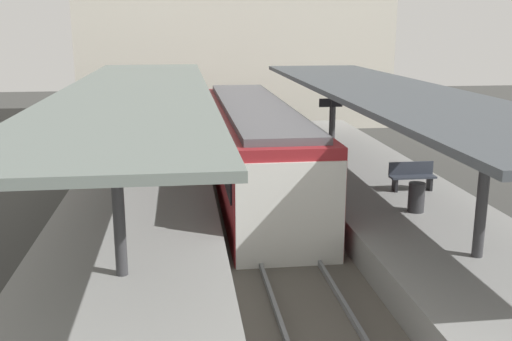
{
  "coord_description": "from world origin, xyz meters",
  "views": [
    {
      "loc": [
        -2.52,
        -16.21,
        5.9
      ],
      "look_at": [
        -0.26,
        1.37,
        1.52
      ],
      "focal_mm": 41.3,
      "sensor_mm": 36.0,
      "label": 1
    }
  ],
  "objects_px": {
    "commuter_train": "(255,148)",
    "litter_bin": "(416,197)",
    "platform_bench": "(412,175)",
    "platform_sign": "(330,114)",
    "passenger_near_bench": "(192,140)"
  },
  "relations": [
    {
      "from": "litter_bin",
      "to": "platform_sign",
      "type": "bearing_deg",
      "value": 94.52
    },
    {
      "from": "commuter_train",
      "to": "platform_sign",
      "type": "distance_m",
      "value": 3.72
    },
    {
      "from": "platform_bench",
      "to": "platform_sign",
      "type": "height_order",
      "value": "platform_sign"
    },
    {
      "from": "commuter_train",
      "to": "litter_bin",
      "type": "relative_size",
      "value": 17.17
    },
    {
      "from": "passenger_near_bench",
      "to": "platform_sign",
      "type": "bearing_deg",
      "value": 7.68
    },
    {
      "from": "platform_sign",
      "to": "passenger_near_bench",
      "type": "bearing_deg",
      "value": -172.32
    },
    {
      "from": "platform_sign",
      "to": "litter_bin",
      "type": "bearing_deg",
      "value": -85.48
    },
    {
      "from": "commuter_train",
      "to": "platform_sign",
      "type": "bearing_deg",
      "value": 29.74
    },
    {
      "from": "commuter_train",
      "to": "litter_bin",
      "type": "distance_m",
      "value": 6.58
    },
    {
      "from": "platform_bench",
      "to": "litter_bin",
      "type": "xyz_separation_m",
      "value": [
        -0.7,
        -2.08,
        -0.06
      ]
    },
    {
      "from": "platform_sign",
      "to": "passenger_near_bench",
      "type": "distance_m",
      "value": 5.4
    },
    {
      "from": "platform_bench",
      "to": "platform_sign",
      "type": "distance_m",
      "value": 5.41
    },
    {
      "from": "platform_bench",
      "to": "platform_sign",
      "type": "xyz_separation_m",
      "value": [
        -1.27,
        5.13,
        1.16
      ]
    },
    {
      "from": "platform_bench",
      "to": "passenger_near_bench",
      "type": "bearing_deg",
      "value": 146.12
    },
    {
      "from": "commuter_train",
      "to": "litter_bin",
      "type": "xyz_separation_m",
      "value": [
        3.71,
        -5.42,
        -0.33
      ]
    }
  ]
}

